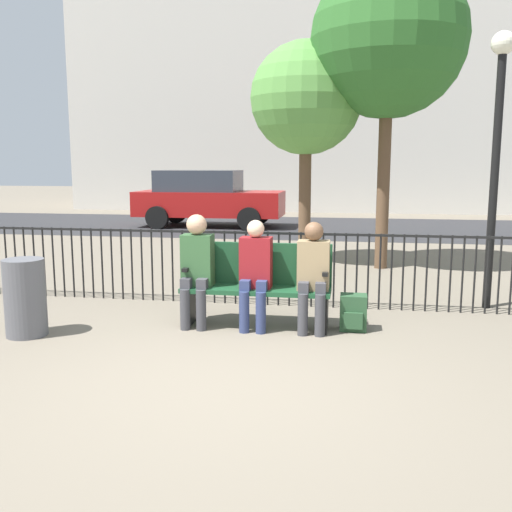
{
  "coord_description": "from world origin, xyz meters",
  "views": [
    {
      "loc": [
        1.01,
        -4.38,
        1.79
      ],
      "look_at": [
        0.0,
        1.66,
        0.8
      ],
      "focal_mm": 40.0,
      "sensor_mm": 36.0,
      "label": 1
    }
  ],
  "objects_px": {
    "backpack": "(353,313)",
    "tree_1": "(306,100)",
    "park_bench": "(257,282)",
    "lamp_post": "(498,127)",
    "parked_car_0": "(207,197)",
    "trash_bin": "(25,298)",
    "seated_person_1": "(255,269)",
    "seated_person_0": "(197,264)",
    "tree_0": "(388,40)",
    "seated_person_2": "(313,271)"
  },
  "relations": [
    {
      "from": "lamp_post",
      "to": "seated_person_1",
      "type": "bearing_deg",
      "value": -152.86
    },
    {
      "from": "park_bench",
      "to": "lamp_post",
      "type": "height_order",
      "value": "lamp_post"
    },
    {
      "from": "tree_0",
      "to": "lamp_post",
      "type": "xyz_separation_m",
      "value": [
        1.18,
        -2.62,
        -1.57
      ]
    },
    {
      "from": "tree_1",
      "to": "lamp_post",
      "type": "xyz_separation_m",
      "value": [
        2.54,
        -2.87,
        -0.67
      ]
    },
    {
      "from": "seated_person_0",
      "to": "tree_0",
      "type": "relative_size",
      "value": 0.24
    },
    {
      "from": "seated_person_0",
      "to": "parked_car_0",
      "type": "distance_m",
      "value": 10.36
    },
    {
      "from": "park_bench",
      "to": "parked_car_0",
      "type": "distance_m",
      "value": 10.42
    },
    {
      "from": "seated_person_2",
      "to": "tree_1",
      "type": "xyz_separation_m",
      "value": [
        -0.44,
        4.27,
        2.24
      ]
    },
    {
      "from": "seated_person_2",
      "to": "lamp_post",
      "type": "relative_size",
      "value": 0.36
    },
    {
      "from": "trash_bin",
      "to": "seated_person_2",
      "type": "bearing_deg",
      "value": 12.38
    },
    {
      "from": "park_bench",
      "to": "parked_car_0",
      "type": "height_order",
      "value": "parked_car_0"
    },
    {
      "from": "seated_person_0",
      "to": "seated_person_1",
      "type": "height_order",
      "value": "seated_person_0"
    },
    {
      "from": "park_bench",
      "to": "seated_person_2",
      "type": "relative_size",
      "value": 1.38
    },
    {
      "from": "seated_person_2",
      "to": "parked_car_0",
      "type": "bearing_deg",
      "value": 110.36
    },
    {
      "from": "seated_person_1",
      "to": "trash_bin",
      "type": "relative_size",
      "value": 1.46
    },
    {
      "from": "seated_person_2",
      "to": "park_bench",
      "type": "bearing_deg",
      "value": 168.39
    },
    {
      "from": "lamp_post",
      "to": "parked_car_0",
      "type": "bearing_deg",
      "value": 123.95
    },
    {
      "from": "park_bench",
      "to": "trash_bin",
      "type": "distance_m",
      "value": 2.47
    },
    {
      "from": "parked_car_0",
      "to": "seated_person_0",
      "type": "bearing_deg",
      "value": -76.31
    },
    {
      "from": "parked_car_0",
      "to": "trash_bin",
      "type": "distance_m",
      "value": 10.75
    },
    {
      "from": "seated_person_1",
      "to": "tree_1",
      "type": "relative_size",
      "value": 0.31
    },
    {
      "from": "lamp_post",
      "to": "seated_person_2",
      "type": "bearing_deg",
      "value": -146.32
    },
    {
      "from": "tree_0",
      "to": "parked_car_0",
      "type": "bearing_deg",
      "value": 127.58
    },
    {
      "from": "backpack",
      "to": "trash_bin",
      "type": "distance_m",
      "value": 3.49
    },
    {
      "from": "trash_bin",
      "to": "lamp_post",
      "type": "bearing_deg",
      "value": 22.04
    },
    {
      "from": "seated_person_2",
      "to": "backpack",
      "type": "xyz_separation_m",
      "value": [
        0.44,
        0.11,
        -0.47
      ]
    },
    {
      "from": "seated_person_0",
      "to": "parked_car_0",
      "type": "relative_size",
      "value": 0.3
    },
    {
      "from": "seated_person_1",
      "to": "backpack",
      "type": "relative_size",
      "value": 3.04
    },
    {
      "from": "lamp_post",
      "to": "trash_bin",
      "type": "xyz_separation_m",
      "value": [
        -5.06,
        -2.05,
        -1.83
      ]
    },
    {
      "from": "tree_1",
      "to": "trash_bin",
      "type": "xyz_separation_m",
      "value": [
        -2.52,
        -4.92,
        -2.5
      ]
    },
    {
      "from": "seated_person_2",
      "to": "parked_car_0",
      "type": "distance_m",
      "value": 10.74
    },
    {
      "from": "seated_person_1",
      "to": "park_bench",
      "type": "bearing_deg",
      "value": 89.45
    },
    {
      "from": "seated_person_1",
      "to": "parked_car_0",
      "type": "distance_m",
      "value": 10.54
    },
    {
      "from": "seated_person_1",
      "to": "backpack",
      "type": "distance_m",
      "value": 1.17
    },
    {
      "from": "seated_person_1",
      "to": "lamp_post",
      "type": "distance_m",
      "value": 3.45
    },
    {
      "from": "seated_person_2",
      "to": "parked_car_0",
      "type": "relative_size",
      "value": 0.28
    },
    {
      "from": "seated_person_2",
      "to": "tree_0",
      "type": "distance_m",
      "value": 5.18
    },
    {
      "from": "seated_person_0",
      "to": "parked_car_0",
      "type": "xyz_separation_m",
      "value": [
        -2.45,
        10.06,
        0.14
      ]
    },
    {
      "from": "tree_1",
      "to": "trash_bin",
      "type": "bearing_deg",
      "value": -117.14
    },
    {
      "from": "backpack",
      "to": "seated_person_2",
      "type": "bearing_deg",
      "value": -166.32
    },
    {
      "from": "seated_person_0",
      "to": "trash_bin",
      "type": "bearing_deg",
      "value": -158.74
    },
    {
      "from": "backpack",
      "to": "tree_1",
      "type": "bearing_deg",
      "value": 101.89
    },
    {
      "from": "tree_0",
      "to": "lamp_post",
      "type": "height_order",
      "value": "tree_0"
    },
    {
      "from": "tree_1",
      "to": "parked_car_0",
      "type": "distance_m",
      "value": 6.98
    },
    {
      "from": "backpack",
      "to": "parked_car_0",
      "type": "relative_size",
      "value": 0.09
    },
    {
      "from": "tree_0",
      "to": "trash_bin",
      "type": "distance_m",
      "value": 6.96
    },
    {
      "from": "backpack",
      "to": "tree_1",
      "type": "xyz_separation_m",
      "value": [
        -0.88,
        4.17,
        2.71
      ]
    },
    {
      "from": "backpack",
      "to": "lamp_post",
      "type": "bearing_deg",
      "value": 37.85
    },
    {
      "from": "seated_person_0",
      "to": "tree_0",
      "type": "height_order",
      "value": "tree_0"
    },
    {
      "from": "backpack",
      "to": "tree_0",
      "type": "xyz_separation_m",
      "value": [
        0.48,
        3.91,
        3.61
      ]
    }
  ]
}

